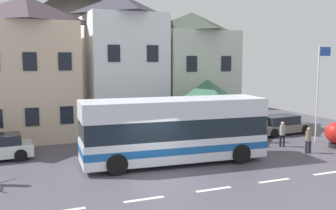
{
  "coord_description": "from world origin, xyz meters",
  "views": [
    {
      "loc": [
        -5.87,
        -15.19,
        5.3
      ],
      "look_at": [
        2.45,
        5.47,
        2.61
      ],
      "focal_mm": 40.86,
      "sensor_mm": 36.0,
      "label": 1
    }
  ],
  "objects_px": {
    "pedestrian_00": "(308,139)",
    "harbour_buoy": "(336,134)",
    "townhouse_03": "(192,70)",
    "hilltop_castle": "(77,38)",
    "bus_shelter": "(207,92)",
    "public_bench": "(191,127)",
    "transit_bus": "(174,131)",
    "flagpole": "(319,86)",
    "pedestrian_03": "(265,128)",
    "parked_car_02": "(280,125)",
    "pedestrian_02": "(245,131)",
    "townhouse_01": "(29,68)",
    "townhouse_02": "(122,64)",
    "pedestrian_01": "(282,132)"
  },
  "relations": [
    {
      "from": "townhouse_02",
      "to": "harbour_buoy",
      "type": "distance_m",
      "value": 15.04
    },
    {
      "from": "transit_bus",
      "to": "flagpole",
      "type": "bearing_deg",
      "value": 9.91
    },
    {
      "from": "flagpole",
      "to": "public_bench",
      "type": "bearing_deg",
      "value": 137.77
    },
    {
      "from": "townhouse_02",
      "to": "transit_bus",
      "type": "height_order",
      "value": "townhouse_02"
    },
    {
      "from": "townhouse_03",
      "to": "hilltop_castle",
      "type": "height_order",
      "value": "hilltop_castle"
    },
    {
      "from": "townhouse_01",
      "to": "harbour_buoy",
      "type": "xyz_separation_m",
      "value": [
        16.86,
        -9.66,
        -3.83
      ]
    },
    {
      "from": "townhouse_02",
      "to": "pedestrian_02",
      "type": "relative_size",
      "value": 6.02
    },
    {
      "from": "hilltop_castle",
      "to": "bus_shelter",
      "type": "xyz_separation_m",
      "value": [
        4.17,
        -26.58,
        -4.74
      ]
    },
    {
      "from": "townhouse_01",
      "to": "pedestrian_03",
      "type": "xyz_separation_m",
      "value": [
        13.76,
        -6.86,
        -3.75
      ]
    },
    {
      "from": "townhouse_02",
      "to": "townhouse_03",
      "type": "distance_m",
      "value": 5.6
    },
    {
      "from": "townhouse_02",
      "to": "public_bench",
      "type": "height_order",
      "value": "townhouse_02"
    },
    {
      "from": "townhouse_01",
      "to": "pedestrian_00",
      "type": "bearing_deg",
      "value": -35.27
    },
    {
      "from": "pedestrian_00",
      "to": "harbour_buoy",
      "type": "xyz_separation_m",
      "value": [
        2.53,
        0.48,
        0.04
      ]
    },
    {
      "from": "townhouse_01",
      "to": "townhouse_03",
      "type": "distance_m",
      "value": 12.0
    },
    {
      "from": "bus_shelter",
      "to": "pedestrian_02",
      "type": "distance_m",
      "value": 3.59
    },
    {
      "from": "hilltop_castle",
      "to": "harbour_buoy",
      "type": "distance_m",
      "value": 33.78
    },
    {
      "from": "bus_shelter",
      "to": "public_bench",
      "type": "relative_size",
      "value": 2.63
    },
    {
      "from": "townhouse_01",
      "to": "public_bench",
      "type": "relative_size",
      "value": 6.15
    },
    {
      "from": "bus_shelter",
      "to": "parked_car_02",
      "type": "xyz_separation_m",
      "value": [
        5.81,
        -0.08,
        -2.53
      ]
    },
    {
      "from": "pedestrian_03",
      "to": "hilltop_castle",
      "type": "bearing_deg",
      "value": 104.25
    },
    {
      "from": "townhouse_03",
      "to": "public_bench",
      "type": "distance_m",
      "value": 4.9
    },
    {
      "from": "transit_bus",
      "to": "public_bench",
      "type": "xyz_separation_m",
      "value": [
        4.2,
        6.78,
        -1.19
      ]
    },
    {
      "from": "townhouse_03",
      "to": "transit_bus",
      "type": "xyz_separation_m",
      "value": [
        -5.46,
        -9.41,
        -2.76
      ]
    },
    {
      "from": "hilltop_castle",
      "to": "pedestrian_01",
      "type": "distance_m",
      "value": 31.71
    },
    {
      "from": "parked_car_02",
      "to": "public_bench",
      "type": "relative_size",
      "value": 2.97
    },
    {
      "from": "pedestrian_02",
      "to": "pedestrian_01",
      "type": "bearing_deg",
      "value": -23.29
    },
    {
      "from": "flagpole",
      "to": "pedestrian_03",
      "type": "bearing_deg",
      "value": 160.91
    },
    {
      "from": "pedestrian_02",
      "to": "public_bench",
      "type": "xyz_separation_m",
      "value": [
        -1.2,
        5.08,
        -0.51
      ]
    },
    {
      "from": "hilltop_castle",
      "to": "harbour_buoy",
      "type": "height_order",
      "value": "hilltop_castle"
    },
    {
      "from": "bus_shelter",
      "to": "townhouse_02",
      "type": "bearing_deg",
      "value": 129.18
    },
    {
      "from": "parked_car_02",
      "to": "pedestrian_00",
      "type": "distance_m",
      "value": 5.62
    },
    {
      "from": "bus_shelter",
      "to": "pedestrian_01",
      "type": "height_order",
      "value": "bus_shelter"
    },
    {
      "from": "pedestrian_00",
      "to": "pedestrian_02",
      "type": "distance_m",
      "value": 3.63
    },
    {
      "from": "parked_car_02",
      "to": "pedestrian_00",
      "type": "bearing_deg",
      "value": -117.84
    },
    {
      "from": "townhouse_03",
      "to": "pedestrian_03",
      "type": "bearing_deg",
      "value": -76.13
    },
    {
      "from": "pedestrian_02",
      "to": "public_bench",
      "type": "distance_m",
      "value": 5.24
    },
    {
      "from": "townhouse_02",
      "to": "hilltop_castle",
      "type": "bearing_deg",
      "value": 89.76
    },
    {
      "from": "townhouse_02",
      "to": "parked_car_02",
      "type": "height_order",
      "value": "townhouse_02"
    },
    {
      "from": "townhouse_03",
      "to": "hilltop_castle",
      "type": "xyz_separation_m",
      "value": [
        -5.49,
        21.42,
        3.5
      ]
    },
    {
      "from": "townhouse_01",
      "to": "harbour_buoy",
      "type": "height_order",
      "value": "townhouse_01"
    },
    {
      "from": "townhouse_01",
      "to": "pedestrian_02",
      "type": "relative_size",
      "value": 5.69
    },
    {
      "from": "hilltop_castle",
      "to": "pedestrian_02",
      "type": "bearing_deg",
      "value": -79.43
    },
    {
      "from": "harbour_buoy",
      "to": "pedestrian_01",
      "type": "bearing_deg",
      "value": 154.44
    },
    {
      "from": "public_bench",
      "to": "flagpole",
      "type": "relative_size",
      "value": 0.25
    },
    {
      "from": "townhouse_01",
      "to": "transit_bus",
      "type": "bearing_deg",
      "value": -54.32
    },
    {
      "from": "pedestrian_00",
      "to": "pedestrian_02",
      "type": "height_order",
      "value": "pedestrian_02"
    },
    {
      "from": "pedestrian_01",
      "to": "townhouse_02",
      "type": "bearing_deg",
      "value": 131.26
    },
    {
      "from": "pedestrian_00",
      "to": "public_bench",
      "type": "relative_size",
      "value": 0.98
    },
    {
      "from": "public_bench",
      "to": "hilltop_castle",
      "type": "bearing_deg",
      "value": 100.0
    },
    {
      "from": "pedestrian_02",
      "to": "flagpole",
      "type": "relative_size",
      "value": 0.27
    }
  ]
}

